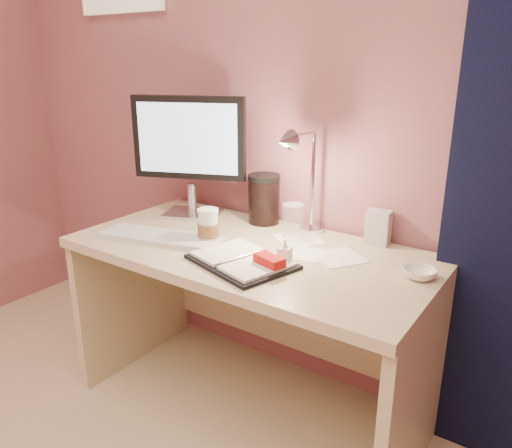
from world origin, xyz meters
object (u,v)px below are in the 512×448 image
Objects in this scene: desk_lamp at (303,172)px; planner at (244,261)px; clear_cup at (293,222)px; dark_jar at (264,201)px; monitor at (189,146)px; keyboard at (162,237)px; desk at (261,293)px; bowl at (419,274)px; lotion_bottle at (285,252)px; coffee_cup at (208,227)px; product_box at (378,227)px.

planner is at bearing -88.91° from desk_lamp.
clear_cup is 0.77× the size of dark_jar.
keyboard is at bearing -91.63° from monitor.
dark_jar is 0.32m from desk_lamp.
desk is 12.85× the size of bowl.
planner is (0.41, -0.01, 0.00)m from keyboard.
lotion_bottle is 0.35m from desk_lamp.
dark_jar is (-0.20, 0.43, 0.08)m from planner.
coffee_cup is 0.66m from product_box.
desk_lamp is at bearing 39.62° from coffee_cup.
monitor reaches higher than desk_lamp.
product_box is at bearing 72.05° from planner.
lotion_bottle is (0.10, -0.23, -0.03)m from clear_cup.
desk_lamp is (0.04, 0.33, 0.26)m from planner.
lotion_bottle is (0.12, 0.08, 0.03)m from planner.
clear_cup reaches higher than product_box.
planner is 2.76× the size of clear_cup.
keyboard is at bearing -145.72° from clear_cup.
monitor is 0.88m from product_box.
clear_cup is at bearing 38.68° from coffee_cup.
desk is 0.35m from coffee_cup.
planner is 0.43m from desk_lamp.
monitor is at bearing 175.25° from bowl.
bowl is 0.57× the size of dark_jar.
monitor is at bearing 167.23° from desk.
keyboard is 0.54m from lotion_bottle.
keyboard is at bearing -117.01° from dark_jar.
planner is 3.04× the size of product_box.
bowl reaches higher than desk.
coffee_cup reaches higher than lotion_bottle.
desk is 2.61× the size of monitor.
clear_cup is at bearing -29.13° from dark_jar.
planner is at bearing -92.84° from clear_cup.
dark_jar is at bearing 166.68° from desk_lamp.
clear_cup reaches higher than bowl.
bowl is 0.25× the size of desk_lamp.
desk is 0.46m from keyboard.
clear_cup is 0.25m from dark_jar.
lotion_bottle reaches higher than bowl.
monitor is 0.45m from keyboard.
product_box reaches higher than lotion_bottle.
planner is 0.15m from lotion_bottle.
coffee_cup is 1.01× the size of product_box.
coffee_cup is 0.31× the size of desk_lamp.
keyboard is 5.25× the size of lotion_bottle.
desk is 0.54m from product_box.
clear_cup is (0.02, 0.31, 0.06)m from planner.
bowl is 0.33m from product_box.
monitor is at bearing -161.75° from dark_jar.
planner is 3.01× the size of coffee_cup.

